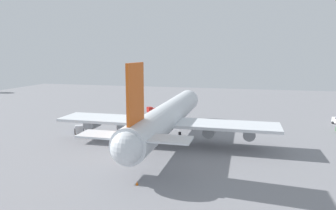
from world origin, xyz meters
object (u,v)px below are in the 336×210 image
safety_cone_nose (177,117)px  baggage_tug (152,110)px  cargo_airplane (168,116)px  safety_cone_tail (137,183)px  maintenance_van (79,129)px

safety_cone_nose → baggage_tug: bearing=56.7°
cargo_airplane → safety_cone_nose: 29.59m
safety_cone_nose → safety_cone_tail: bearing=-174.4°
safety_cone_nose → cargo_airplane: bearing=-172.1°
cargo_airplane → safety_cone_nose: bearing=7.9°
baggage_tug → safety_cone_nose: 13.41m
cargo_airplane → baggage_tug: 39.47m
cargo_airplane → maintenance_van: 26.90m
baggage_tug → safety_cone_tail: bearing=-165.4°
baggage_tug → safety_cone_tail: 66.71m
safety_cone_tail → safety_cone_nose: bearing=5.6°
baggage_tug → safety_cone_tail: size_ratio=6.72×
cargo_airplane → baggage_tug: size_ratio=13.87×
safety_cone_nose → safety_cone_tail: safety_cone_nose is taller
baggage_tug → safety_cone_tail: (-64.55, -16.82, -0.80)m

